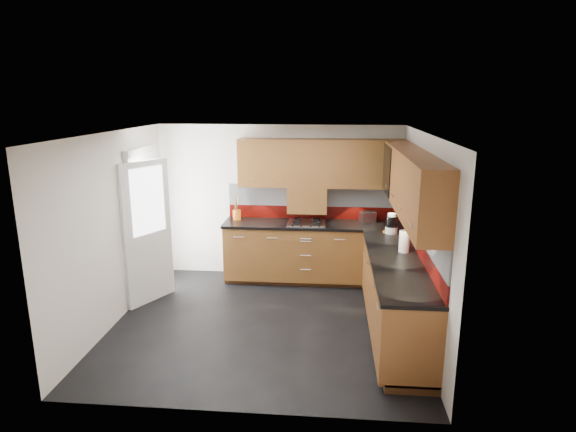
# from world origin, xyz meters

# --- Properties ---
(room) EXTENTS (4.00, 3.80, 2.64)m
(room) POSITION_xyz_m (0.00, 0.00, 1.50)
(room) COLOR black
(base_cabinets) EXTENTS (2.70, 3.20, 0.95)m
(base_cabinets) POSITION_xyz_m (1.07, 0.72, 0.44)
(base_cabinets) COLOR #5A3714
(base_cabinets) RESTS_ON room
(countertop) EXTENTS (2.72, 3.22, 0.04)m
(countertop) POSITION_xyz_m (1.05, 0.70, 0.92)
(countertop) COLOR black
(countertop) RESTS_ON base_cabinets
(backsplash) EXTENTS (2.70, 3.20, 0.54)m
(backsplash) POSITION_xyz_m (1.28, 0.93, 1.21)
(backsplash) COLOR maroon
(backsplash) RESTS_ON countertop
(upper_cabinets) EXTENTS (2.50, 3.20, 0.72)m
(upper_cabinets) POSITION_xyz_m (1.23, 0.78, 1.84)
(upper_cabinets) COLOR #5A3714
(upper_cabinets) RESTS_ON room
(extractor_hood) EXTENTS (0.60, 0.33, 0.40)m
(extractor_hood) POSITION_xyz_m (0.45, 1.64, 1.28)
(extractor_hood) COLOR #5A3714
(extractor_hood) RESTS_ON room
(glass_cabinet) EXTENTS (0.32, 0.80, 0.66)m
(glass_cabinet) POSITION_xyz_m (1.71, 1.07, 1.87)
(glass_cabinet) COLOR black
(glass_cabinet) RESTS_ON room
(back_door) EXTENTS (0.42, 1.19, 2.04)m
(back_door) POSITION_xyz_m (-1.78, 0.75, 1.03)
(back_door) COLOR white
(back_door) RESTS_ON room
(gas_hob) EXTENTS (0.57, 0.50, 0.04)m
(gas_hob) POSITION_xyz_m (0.45, 1.47, 0.95)
(gas_hob) COLOR silver
(gas_hob) RESTS_ON countertop
(utensil_pot) EXTENTS (0.12, 0.12, 0.44)m
(utensil_pot) POSITION_xyz_m (-0.65, 1.61, 1.04)
(utensil_pot) COLOR orange
(utensil_pot) RESTS_ON countertop
(toaster) EXTENTS (0.27, 0.23, 0.17)m
(toaster) POSITION_xyz_m (1.37, 1.63, 1.02)
(toaster) COLOR silver
(toaster) RESTS_ON countertop
(food_processor) EXTENTS (0.17, 0.17, 0.29)m
(food_processor) POSITION_xyz_m (1.66, 1.03, 1.07)
(food_processor) COLOR white
(food_processor) RESTS_ON countertop
(paper_towel) EXTENTS (0.13, 0.13, 0.27)m
(paper_towel) POSITION_xyz_m (1.72, 0.20, 1.07)
(paper_towel) COLOR white
(paper_towel) RESTS_ON countertop
(orange_cloth) EXTENTS (0.14, 0.12, 0.01)m
(orange_cloth) POSITION_xyz_m (1.62, 1.08, 0.95)
(orange_cloth) COLOR orange
(orange_cloth) RESTS_ON countertop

